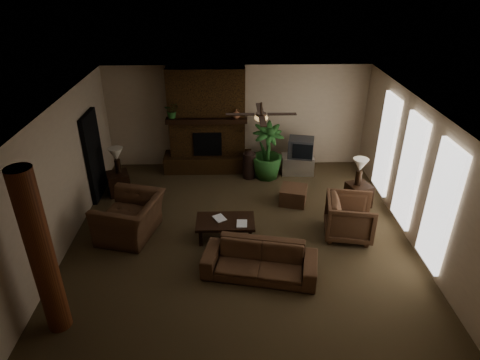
{
  "coord_description": "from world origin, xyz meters",
  "views": [
    {
      "loc": [
        -0.2,
        -7.29,
        5.18
      ],
      "look_at": [
        0.0,
        0.4,
        1.1
      ],
      "focal_mm": 31.16,
      "sensor_mm": 36.0,
      "label": 1
    }
  ],
  "objects_px": {
    "coffee_table": "(225,223)",
    "side_table_right": "(358,195)",
    "ottoman": "(293,195)",
    "lamp_left": "(116,156)",
    "lamp_right": "(360,167)",
    "floor_plant": "(267,163)",
    "side_table_left": "(119,183)",
    "tv_stand": "(297,164)",
    "floor_vase": "(249,163)",
    "log_column": "(42,255)",
    "armchair_right": "(350,216)",
    "armchair_left": "(129,211)",
    "sofa": "(260,256)"
  },
  "relations": [
    {
      "from": "coffee_table",
      "to": "side_table_right",
      "type": "xyz_separation_m",
      "value": [
        3.13,
        1.24,
        -0.1
      ]
    },
    {
      "from": "ottoman",
      "to": "lamp_left",
      "type": "xyz_separation_m",
      "value": [
        -4.24,
        0.62,
        0.8
      ]
    },
    {
      "from": "coffee_table",
      "to": "lamp_right",
      "type": "distance_m",
      "value": 3.38
    },
    {
      "from": "floor_plant",
      "to": "side_table_left",
      "type": "xyz_separation_m",
      "value": [
        -3.74,
        -0.78,
        -0.14
      ]
    },
    {
      "from": "ottoman",
      "to": "lamp_right",
      "type": "bearing_deg",
      "value": -5.28
    },
    {
      "from": "side_table_left",
      "to": "coffee_table",
      "type": "bearing_deg",
      "value": -36.53
    },
    {
      "from": "tv_stand",
      "to": "floor_vase",
      "type": "distance_m",
      "value": 1.35
    },
    {
      "from": "side_table_left",
      "to": "lamp_left",
      "type": "height_order",
      "value": "lamp_left"
    },
    {
      "from": "ottoman",
      "to": "side_table_left",
      "type": "xyz_separation_m",
      "value": [
        -4.27,
        0.57,
        0.08
      ]
    },
    {
      "from": "log_column",
      "to": "floor_vase",
      "type": "xyz_separation_m",
      "value": [
        3.25,
        5.03,
        -0.97
      ]
    },
    {
      "from": "side_table_left",
      "to": "side_table_right",
      "type": "relative_size",
      "value": 1.0
    },
    {
      "from": "armchair_right",
      "to": "side_table_left",
      "type": "bearing_deg",
      "value": 79.87
    },
    {
      "from": "ottoman",
      "to": "armchair_right",
      "type": "bearing_deg",
      "value": -54.8
    },
    {
      "from": "floor_plant",
      "to": "side_table_left",
      "type": "distance_m",
      "value": 3.82
    },
    {
      "from": "coffee_table",
      "to": "side_table_left",
      "type": "height_order",
      "value": "side_table_left"
    },
    {
      "from": "ottoman",
      "to": "lamp_right",
      "type": "distance_m",
      "value": 1.67
    },
    {
      "from": "log_column",
      "to": "ottoman",
      "type": "xyz_separation_m",
      "value": [
        4.25,
        3.69,
        -1.2
      ]
    },
    {
      "from": "lamp_left",
      "to": "side_table_right",
      "type": "xyz_separation_m",
      "value": [
        5.75,
        -0.77,
        -0.73
      ]
    },
    {
      "from": "coffee_table",
      "to": "log_column",
      "type": "bearing_deg",
      "value": -138.95
    },
    {
      "from": "lamp_left",
      "to": "lamp_right",
      "type": "xyz_separation_m",
      "value": [
        5.7,
        -0.76,
        0.0
      ]
    },
    {
      "from": "armchair_left",
      "to": "tv_stand",
      "type": "bearing_deg",
      "value": 139.92
    },
    {
      "from": "ottoman",
      "to": "floor_vase",
      "type": "xyz_separation_m",
      "value": [
        -0.99,
        1.34,
        0.23
      ]
    },
    {
      "from": "floor_vase",
      "to": "lamp_left",
      "type": "xyz_separation_m",
      "value": [
        -3.25,
        -0.72,
        0.57
      ]
    },
    {
      "from": "sofa",
      "to": "armchair_right",
      "type": "relative_size",
      "value": 2.13
    },
    {
      "from": "ottoman",
      "to": "side_table_left",
      "type": "height_order",
      "value": "side_table_left"
    },
    {
      "from": "ottoman",
      "to": "floor_vase",
      "type": "bearing_deg",
      "value": 126.47
    },
    {
      "from": "coffee_table",
      "to": "tv_stand",
      "type": "distance_m",
      "value": 3.55
    },
    {
      "from": "log_column",
      "to": "side_table_left",
      "type": "height_order",
      "value": "log_column"
    },
    {
      "from": "log_column",
      "to": "armchair_left",
      "type": "bearing_deg",
      "value": 75.2
    },
    {
      "from": "log_column",
      "to": "side_table_right",
      "type": "bearing_deg",
      "value": 31.55
    },
    {
      "from": "sofa",
      "to": "side_table_right",
      "type": "xyz_separation_m",
      "value": [
        2.49,
        2.4,
        -0.13
      ]
    },
    {
      "from": "side_table_right",
      "to": "ottoman",
      "type": "bearing_deg",
      "value": 174.3
    },
    {
      "from": "tv_stand",
      "to": "side_table_left",
      "type": "bearing_deg",
      "value": -165.28
    },
    {
      "from": "sofa",
      "to": "ottoman",
      "type": "xyz_separation_m",
      "value": [
        0.98,
        2.55,
        -0.21
      ]
    },
    {
      "from": "armchair_right",
      "to": "floor_plant",
      "type": "distance_m",
      "value": 3.11
    },
    {
      "from": "coffee_table",
      "to": "floor_plant",
      "type": "relative_size",
      "value": 0.8
    },
    {
      "from": "floor_vase",
      "to": "lamp_left",
      "type": "bearing_deg",
      "value": -167.46
    },
    {
      "from": "floor_plant",
      "to": "lamp_right",
      "type": "height_order",
      "value": "lamp_right"
    },
    {
      "from": "armchair_right",
      "to": "coffee_table",
      "type": "xyz_separation_m",
      "value": [
        -2.58,
        -0.02,
        -0.11
      ]
    },
    {
      "from": "sofa",
      "to": "armchair_right",
      "type": "xyz_separation_m",
      "value": [
        1.95,
        1.18,
        0.08
      ]
    },
    {
      "from": "log_column",
      "to": "sofa",
      "type": "height_order",
      "value": "log_column"
    },
    {
      "from": "log_column",
      "to": "lamp_left",
      "type": "bearing_deg",
      "value": 89.89
    },
    {
      "from": "lamp_right",
      "to": "ottoman",
      "type": "bearing_deg",
      "value": 174.72
    },
    {
      "from": "side_table_right",
      "to": "floor_plant",
      "type": "bearing_deg",
      "value": 143.58
    },
    {
      "from": "sofa",
      "to": "coffee_table",
      "type": "bearing_deg",
      "value": 130.6
    },
    {
      "from": "floor_vase",
      "to": "side_table_right",
      "type": "relative_size",
      "value": 1.4
    },
    {
      "from": "lamp_left",
      "to": "floor_plant",
      "type": "bearing_deg",
      "value": 11.21
    },
    {
      "from": "tv_stand",
      "to": "side_table_left",
      "type": "relative_size",
      "value": 1.55
    },
    {
      "from": "tv_stand",
      "to": "coffee_table",
      "type": "bearing_deg",
      "value": -120.77
    },
    {
      "from": "armchair_right",
      "to": "lamp_left",
      "type": "height_order",
      "value": "lamp_left"
    }
  ]
}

